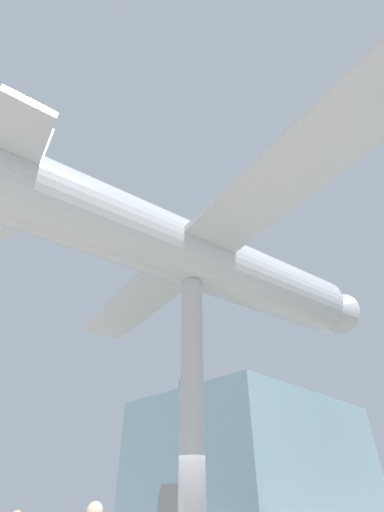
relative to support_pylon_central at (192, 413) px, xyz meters
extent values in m
cube|color=#7593A3|center=(-10.13, 15.33, 0.20)|extent=(10.70, 13.86, 7.05)
cube|color=slate|center=(-10.13, 15.33, 4.02)|extent=(0.36, 13.17, 0.60)
cube|color=slate|center=(-10.13, 8.34, -2.17)|extent=(1.80, 0.12, 2.30)
cylinder|color=#B7B7BC|center=(0.00, 0.00, 0.00)|extent=(0.55, 0.55, 6.65)
cylinder|color=#B2B7BC|center=(0.00, 0.00, 4.25)|extent=(3.76, 11.70, 1.85)
cube|color=#B2B7BC|center=(0.00, 0.00, 4.25)|extent=(14.18, 4.06, 0.18)
cube|color=#B2B7BC|center=(-0.85, -5.01, 4.39)|extent=(4.61, 1.74, 0.18)
cube|color=#B2B7BC|center=(-0.85, -5.01, 5.52)|extent=(0.36, 1.11, 2.17)
cone|color=#B2B7BC|center=(1.07, 6.28, 4.25)|extent=(1.75, 1.43, 1.57)
sphere|color=black|center=(1.20, 7.04, 4.25)|extent=(0.44, 0.44, 0.44)
sphere|color=beige|center=(-0.01, -2.12, -1.70)|extent=(0.26, 0.26, 0.26)
camera|label=1|loc=(5.93, -5.67, -1.49)|focal=24.00mm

